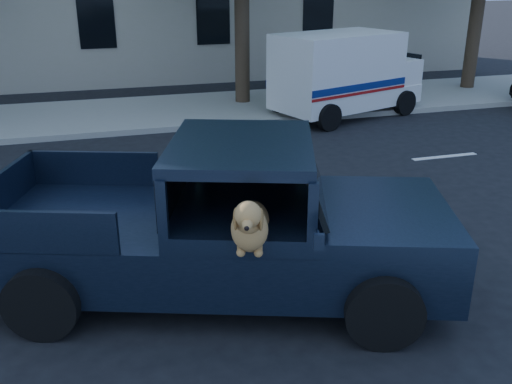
# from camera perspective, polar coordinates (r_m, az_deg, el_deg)

# --- Properties ---
(ground) EXTENTS (120.00, 120.00, 0.00)m
(ground) POSITION_cam_1_polar(r_m,az_deg,el_deg) (8.10, -17.87, -8.78)
(ground) COLOR black
(ground) RESTS_ON ground
(far_sidewalk) EXTENTS (60.00, 4.00, 0.15)m
(far_sidewalk) POSITION_cam_1_polar(r_m,az_deg,el_deg) (16.73, -17.84, 7.06)
(far_sidewalk) COLOR gray
(far_sidewalk) RESTS_ON ground
(lane_stripes) EXTENTS (21.60, 0.14, 0.01)m
(lane_stripes) POSITION_cam_1_polar(r_m,az_deg,el_deg) (11.29, -7.70, 0.86)
(lane_stripes) COLOR silver
(lane_stripes) RESTS_ON ground
(pickup_truck) EXTENTS (6.06, 3.92, 2.03)m
(pickup_truck) POSITION_cam_1_polar(r_m,az_deg,el_deg) (7.29, -4.28, -5.11)
(pickup_truck) COLOR black
(pickup_truck) RESTS_ON ground
(mail_truck) EXTENTS (4.63, 3.25, 2.32)m
(mail_truck) POSITION_cam_1_polar(r_m,az_deg,el_deg) (16.48, 8.78, 10.98)
(mail_truck) COLOR silver
(mail_truck) RESTS_ON ground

